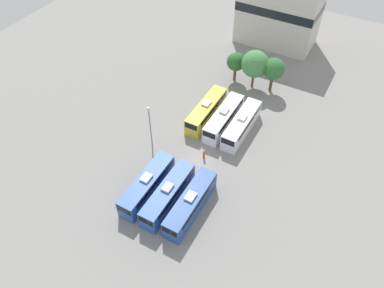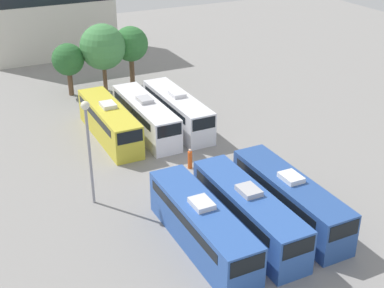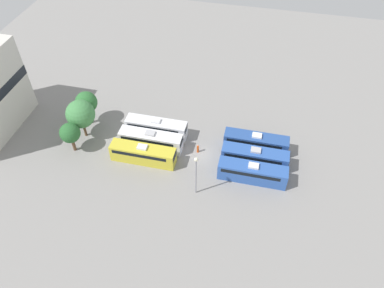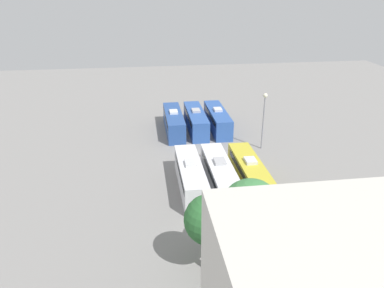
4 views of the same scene
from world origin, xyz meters
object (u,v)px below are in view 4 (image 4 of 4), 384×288
bus_0 (218,119)px  tree_1 (251,210)px  worker_person (202,151)px  bus_4 (219,174)px  tree_2 (209,220)px  bus_1 (196,120)px  bus_3 (250,173)px  light_pole (264,112)px  bus_5 (191,176)px  tree_0 (298,220)px  bus_2 (174,122)px

bus_0 → tree_1: size_ratio=1.45×
worker_person → bus_0: bearing=-112.3°
bus_4 → tree_2: tree_2 is taller
bus_1 → bus_3: same height
tree_1 → tree_2: (3.38, 0.51, -0.26)m
bus_0 → light_pole: (-4.58, 8.05, 3.67)m
bus_1 → tree_1: size_ratio=1.45×
bus_3 → tree_1: 12.85m
bus_1 → bus_5: size_ratio=1.00×
bus_0 → bus_3: (-0.01, 17.97, 0.00)m
bus_0 → worker_person: size_ratio=6.24×
bus_4 → tree_0: (-3.65, 12.55, 2.29)m
bus_4 → tree_0: size_ratio=1.89×
bus_4 → worker_person: size_ratio=6.24×
bus_1 → bus_2: same height
bus_0 → bus_1: size_ratio=1.00×
bus_2 → light_pole: 14.32m
bus_3 → bus_4: size_ratio=1.00×
bus_2 → bus_4: 17.83m
worker_person → tree_0: (-4.22, 20.66, 3.14)m
light_pole → bus_5: bearing=40.8°
bus_4 → light_pole: size_ratio=1.37×
bus_2 → bus_5: same height
bus_0 → tree_1: bearing=83.3°
tree_0 → tree_2: (7.16, 0.17, 0.75)m
bus_1 → bus_4: bearing=90.1°
bus_2 → light_pole: light_pole is taller
tree_1 → bus_1: bearing=-90.2°
bus_3 → tree_1: bearing=73.6°
bus_4 → light_pole: light_pole is taller
bus_1 → tree_2: size_ratio=1.61×
bus_5 → tree_2: tree_2 is taller
bus_4 → bus_5: 3.22m
bus_1 → light_pole: bearing=134.8°
bus_1 → worker_person: bearing=86.8°
bus_1 → tree_0: bearing=96.9°
light_pole → tree_2: 25.12m
tree_0 → tree_2: 7.20m
bus_3 → tree_0: tree_0 is taller
bus_1 → light_pole: light_pole is taller
bus_4 → bus_5: bearing=-0.2°
bus_0 → bus_5: 18.86m
bus_1 → bus_0: bearing=-179.8°
bus_2 → bus_3: (-6.83, 17.78, 0.00)m
bus_0 → bus_3: size_ratio=1.00×
bus_3 → tree_2: 14.52m
bus_4 → light_pole: 13.02m
bus_5 → tree_2: size_ratio=1.61×
bus_2 → tree_1: tree_1 is taller
bus_0 → bus_1: (3.39, 0.01, 0.00)m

